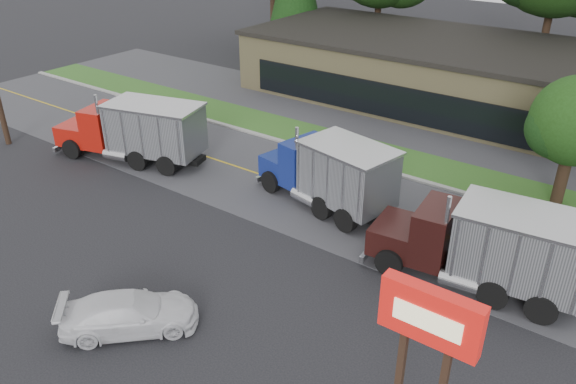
# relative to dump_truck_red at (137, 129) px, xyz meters

# --- Properties ---
(ground) EXTENTS (140.00, 140.00, 0.00)m
(ground) POSITION_rel_dump_truck_red_xyz_m (9.88, -6.56, -1.81)
(ground) COLOR #2C2C30
(ground) RESTS_ON ground
(road) EXTENTS (60.00, 8.00, 0.02)m
(road) POSITION_rel_dump_truck_red_xyz_m (9.88, 2.44, -1.81)
(road) COLOR #4E4E52
(road) RESTS_ON ground
(center_line) EXTENTS (60.00, 0.12, 0.01)m
(center_line) POSITION_rel_dump_truck_red_xyz_m (9.88, 2.44, -1.81)
(center_line) COLOR gold
(center_line) RESTS_ON ground
(curb) EXTENTS (60.00, 0.30, 0.12)m
(curb) POSITION_rel_dump_truck_red_xyz_m (9.88, 6.64, -1.81)
(curb) COLOR #9E9E99
(curb) RESTS_ON ground
(grass_verge) EXTENTS (60.00, 3.40, 0.03)m
(grass_verge) POSITION_rel_dump_truck_red_xyz_m (9.88, 8.44, -1.81)
(grass_verge) COLOR #2D6021
(grass_verge) RESTS_ON ground
(far_parking) EXTENTS (60.00, 7.00, 0.02)m
(far_parking) POSITION_rel_dump_truck_red_xyz_m (9.88, 13.44, -1.81)
(far_parking) COLOR #4E4E52
(far_parking) RESTS_ON ground
(strip_mall) EXTENTS (32.00, 12.00, 4.00)m
(strip_mall) POSITION_rel_dump_truck_red_xyz_m (11.88, 19.44, 0.19)
(strip_mall) COLOR tan
(strip_mall) RESTS_ON ground
(dump_truck_red) EXTENTS (8.85, 4.63, 3.36)m
(dump_truck_red) POSITION_rel_dump_truck_red_xyz_m (0.00, 0.00, 0.00)
(dump_truck_red) COLOR black
(dump_truck_red) RESTS_ON ground
(dump_truck_blue) EXTENTS (7.33, 3.92, 3.36)m
(dump_truck_blue) POSITION_rel_dump_truck_red_xyz_m (11.32, 1.75, -0.01)
(dump_truck_blue) COLOR black
(dump_truck_blue) RESTS_ON ground
(dump_truck_maroon) EXTENTS (7.94, 3.37, 3.36)m
(dump_truck_maroon) POSITION_rel_dump_truck_red_xyz_m (19.18, -0.04, -0.00)
(dump_truck_maroon) COLOR black
(dump_truck_maroon) RESTS_ON ground
(rally_car) EXTENTS (4.49, 4.52, 1.31)m
(rally_car) POSITION_rel_dump_truck_red_xyz_m (10.39, -9.40, -1.15)
(rally_car) COLOR white
(rally_car) RESTS_ON ground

